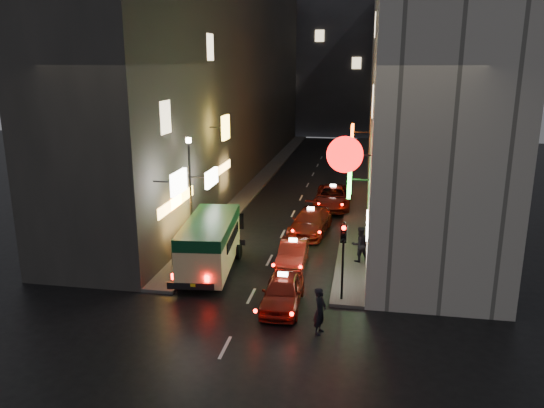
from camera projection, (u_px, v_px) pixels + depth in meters
The scene contains 14 objects.
building_left at pixel (223, 75), 46.94m from camera, with size 7.43×52.00×18.00m.
building_right at pixel (409, 76), 44.22m from camera, with size 8.02×52.00×18.00m.
building_far at pixel (336, 56), 75.49m from camera, with size 30.00×10.00×22.00m, color #37373C.
sidewalk_left at pixel (265, 175), 48.62m from camera, with size 1.50×52.00×0.15m, color #4D4947.
sidewalk_right at pixel (359, 179), 47.17m from camera, with size 1.50×52.00×0.15m, color #4D4947.
minibus at pixel (210, 239), 26.01m from camera, with size 2.81×6.40×2.67m.
taxi_near at pixel (283, 289), 22.49m from camera, with size 2.16×5.08×1.77m.
taxi_second at pixel (293, 251), 27.11m from camera, with size 1.95×4.66×1.65m.
taxi_third at pixel (311, 220), 32.16m from camera, with size 2.78×5.61×1.89m.
taxi_far at pixel (333, 195), 37.90m from camera, with size 2.29×5.59×1.95m.
pedestrian_crossing at pixel (320, 308), 20.16m from camera, with size 0.70×0.45×2.12m, color black.
pedestrian_sidewalk at pixel (360, 242), 27.14m from camera, with size 0.79×0.49×2.10m, color black.
traffic_light at pixel (343, 245), 22.27m from camera, with size 0.26×0.43×3.50m.
lamp_post at pixel (190, 188), 27.70m from camera, with size 0.28×0.28×6.22m.
Camera 1 is at (4.75, -12.79, 10.10)m, focal length 35.00 mm.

